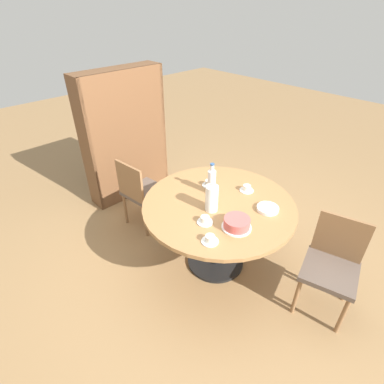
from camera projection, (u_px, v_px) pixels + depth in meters
ground_plane at (215, 262)px, 3.10m from camera, size 14.00×14.00×0.00m
dining_table at (218, 216)px, 2.77m from camera, size 1.38×1.38×0.75m
chair_a at (332, 264)px, 2.45m from camera, size 0.52×0.52×0.86m
chair_b at (141, 191)px, 3.36m from camera, size 0.46×0.46×0.86m
bookshelf at (126, 137)px, 3.79m from camera, size 1.09×0.28×1.63m
coffee_pot at (212, 198)px, 2.54m from camera, size 0.11×0.11×0.28m
water_bottle at (212, 181)px, 2.77m from camera, size 0.08×0.08×0.31m
cake_main at (237, 223)px, 2.38m from camera, size 0.24×0.24×0.09m
cup_a at (205, 220)px, 2.45m from camera, size 0.13×0.13×0.06m
cup_b at (209, 183)px, 2.93m from camera, size 0.13×0.13×0.06m
cup_c at (210, 239)px, 2.26m from camera, size 0.13×0.13×0.06m
cup_d at (247, 189)px, 2.85m from camera, size 0.13×0.13×0.06m
plate_stack at (268, 209)px, 2.60m from camera, size 0.19×0.19×0.03m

